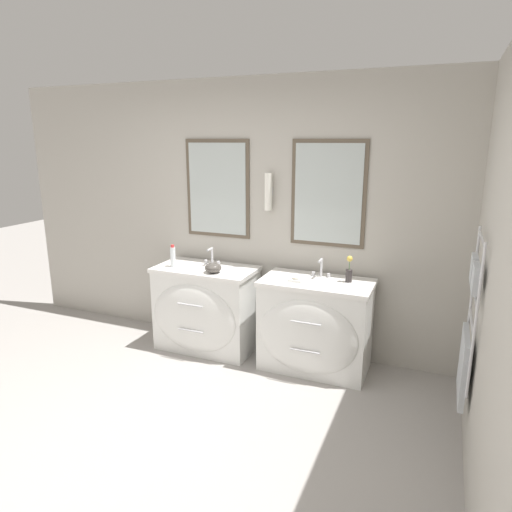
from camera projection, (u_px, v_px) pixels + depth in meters
The scene contains 11 objects.
ground_plane at pixel (137, 462), 2.96m from camera, with size 16.00×16.00×0.00m, color #9E9993.
wall_back at pixel (256, 216), 4.44m from camera, with size 5.52×0.15×2.60m.
wall_right at pixel (492, 269), 2.70m from camera, with size 0.13×3.97×2.60m.
vanity_left at pixel (205, 308), 4.48m from camera, with size 0.98×0.59×0.83m.
vanity_right at pixel (314, 325), 4.07m from camera, with size 0.98×0.59×0.83m.
faucet_left at pixel (212, 256), 4.51m from camera, with size 0.17×0.11×0.17m.
faucet_right at pixel (321, 268), 4.09m from camera, with size 0.17×0.11×0.17m.
toiletry_bottle at pixel (173, 256), 4.42m from camera, with size 0.05×0.05×0.22m.
amenity_bowl at pixel (213, 268), 4.23m from camera, with size 0.16×0.16×0.09m.
flower_vase at pixel (349, 271), 3.94m from camera, with size 0.06×0.06×0.23m.
soap_dish at pixel (295, 280), 3.97m from camera, with size 0.12×0.08×0.04m.
Camera 1 is at (1.69, -2.05, 2.03)m, focal length 32.00 mm.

